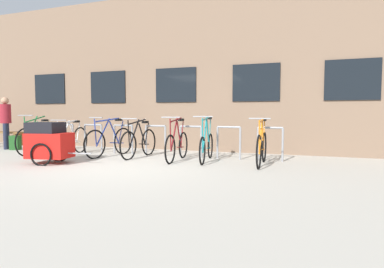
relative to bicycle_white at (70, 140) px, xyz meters
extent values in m
plane|color=#B2ADA0|center=(2.29, -1.20, -0.40)|extent=(42.00, 42.00, 0.00)
cube|color=#7A604C|center=(2.29, 5.49, 1.98)|extent=(28.00, 7.00, 4.75)
cube|color=black|center=(-2.51, 1.98, 1.58)|extent=(1.30, 0.04, 1.03)
cube|color=black|center=(-0.11, 1.98, 1.58)|extent=(1.30, 0.04, 1.03)
cube|color=black|center=(2.29, 1.98, 1.58)|extent=(1.30, 0.04, 1.03)
cube|color=black|center=(4.69, 1.98, 1.58)|extent=(1.30, 0.04, 1.03)
cube|color=black|center=(7.09, 1.98, 1.58)|extent=(1.30, 0.04, 1.03)
cylinder|color=gray|center=(-1.05, 0.70, 0.00)|extent=(0.05, 0.05, 0.79)
cylinder|color=gray|center=(-0.48, 0.70, 0.00)|extent=(0.05, 0.05, 0.79)
cylinder|color=gray|center=(-0.76, 0.70, 0.39)|extent=(0.57, 0.05, 0.05)
cylinder|color=gray|center=(-0.05, 0.70, 0.00)|extent=(0.05, 0.05, 0.79)
cylinder|color=gray|center=(0.52, 0.70, 0.00)|extent=(0.05, 0.05, 0.79)
cylinder|color=gray|center=(0.24, 0.70, 0.39)|extent=(0.57, 0.05, 0.05)
cylinder|color=gray|center=(0.95, 0.70, 0.00)|extent=(0.05, 0.05, 0.79)
cylinder|color=gray|center=(1.52, 0.70, 0.00)|extent=(0.05, 0.05, 0.79)
cylinder|color=gray|center=(1.24, 0.70, 0.39)|extent=(0.57, 0.05, 0.05)
cylinder|color=gray|center=(1.95, 0.70, 0.00)|extent=(0.05, 0.05, 0.79)
cylinder|color=gray|center=(2.52, 0.70, 0.00)|extent=(0.05, 0.05, 0.79)
cylinder|color=gray|center=(2.24, 0.70, 0.39)|extent=(0.57, 0.05, 0.05)
cylinder|color=gray|center=(2.95, 0.70, 0.00)|extent=(0.05, 0.05, 0.79)
cylinder|color=gray|center=(3.52, 0.70, 0.00)|extent=(0.05, 0.05, 0.79)
cylinder|color=gray|center=(3.24, 0.70, 0.39)|extent=(0.57, 0.05, 0.05)
cylinder|color=gray|center=(3.95, 0.70, 0.00)|extent=(0.05, 0.05, 0.79)
cylinder|color=gray|center=(4.52, 0.70, 0.00)|extent=(0.05, 0.05, 0.79)
cylinder|color=gray|center=(4.24, 0.70, 0.39)|extent=(0.57, 0.05, 0.05)
cylinder|color=gray|center=(4.95, 0.70, 0.00)|extent=(0.05, 0.05, 0.79)
cylinder|color=gray|center=(5.52, 0.70, 0.00)|extent=(0.05, 0.05, 0.79)
cylinder|color=gray|center=(5.24, 0.70, 0.39)|extent=(0.57, 0.05, 0.05)
torus|color=black|center=(-0.08, 0.53, -0.04)|extent=(0.15, 0.75, 0.75)
torus|color=black|center=(0.08, -0.53, -0.04)|extent=(0.15, 0.75, 0.75)
cylinder|color=silver|center=(0.04, -0.24, 0.22)|extent=(0.11, 0.51, 0.64)
cylinder|color=silver|center=(-0.03, 0.17, 0.19)|extent=(0.09, 0.39, 0.58)
cylinder|color=silver|center=(0.01, -0.07, 0.50)|extent=(0.16, 0.84, 0.09)
cylinder|color=silver|center=(-0.04, 0.26, -0.07)|extent=(0.11, 0.54, 0.08)
cylinder|color=silver|center=(-0.07, 0.44, 0.21)|extent=(0.05, 0.20, 0.52)
cylinder|color=silver|center=(0.08, -0.51, 0.24)|extent=(0.04, 0.08, 0.57)
cube|color=black|center=(-0.05, 0.35, 0.50)|extent=(0.13, 0.21, 0.06)
cylinder|color=gray|center=(0.07, -0.48, 0.56)|extent=(0.44, 0.09, 0.03)
torus|color=black|center=(1.24, 0.70, -0.05)|extent=(0.15, 0.74, 0.74)
torus|color=black|center=(1.08, -0.36, -0.05)|extent=(0.15, 0.74, 0.74)
cylinder|color=#233893|center=(1.12, -0.07, 0.25)|extent=(0.11, 0.52, 0.71)
cylinder|color=#233893|center=(1.18, 0.35, 0.21)|extent=(0.09, 0.39, 0.64)
cylinder|color=#233893|center=(1.15, 0.10, 0.56)|extent=(0.16, 0.84, 0.11)
cylinder|color=#233893|center=(1.20, 0.43, -0.07)|extent=(0.10, 0.54, 0.08)
cylinder|color=#233893|center=(1.22, 0.61, 0.24)|extent=(0.05, 0.20, 0.57)
cylinder|color=#233893|center=(1.08, -0.34, 0.27)|extent=(0.04, 0.08, 0.64)
cube|color=black|center=(1.21, 0.52, 0.55)|extent=(0.13, 0.21, 0.06)
cylinder|color=gray|center=(1.09, -0.31, 0.62)|extent=(0.44, 0.09, 0.03)
torus|color=black|center=(5.12, 0.55, -0.06)|extent=(0.05, 0.72, 0.72)
torus|color=black|center=(5.13, -0.43, -0.06)|extent=(0.05, 0.72, 0.72)
cylinder|color=orange|center=(5.13, -0.16, 0.24)|extent=(0.04, 0.47, 0.73)
cylinder|color=orange|center=(5.12, 0.22, 0.22)|extent=(0.04, 0.35, 0.68)
cylinder|color=orange|center=(5.13, 0.00, 0.58)|extent=(0.05, 0.76, 0.08)
cylinder|color=orange|center=(5.12, 0.31, -0.08)|extent=(0.03, 0.50, 0.07)
cylinder|color=orange|center=(5.12, 0.46, 0.25)|extent=(0.03, 0.20, 0.62)
cylinder|color=orange|center=(5.13, -0.41, 0.27)|extent=(0.03, 0.08, 0.66)
cube|color=black|center=(5.12, 0.37, 0.59)|extent=(0.10, 0.20, 0.06)
cylinder|color=gray|center=(5.13, -0.38, 0.63)|extent=(0.44, 0.03, 0.03)
torus|color=black|center=(-1.20, 0.52, -0.04)|extent=(0.16, 0.76, 0.76)
torus|color=black|center=(-1.03, -0.52, -0.04)|extent=(0.16, 0.76, 0.76)
cylinder|color=#1E7238|center=(-1.08, -0.23, 0.28)|extent=(0.12, 0.50, 0.75)
cylinder|color=#1E7238|center=(-1.15, 0.17, 0.20)|extent=(0.10, 0.38, 0.60)
cylinder|color=#1E7238|center=(-1.11, -0.06, 0.57)|extent=(0.17, 0.82, 0.19)
cylinder|color=#1E7238|center=(-1.16, 0.26, -0.06)|extent=(0.11, 0.52, 0.08)
cylinder|color=#1E7238|center=(-1.19, 0.43, 0.23)|extent=(0.06, 0.20, 0.54)
cylinder|color=#1E7238|center=(-1.04, -0.49, 0.30)|extent=(0.04, 0.08, 0.68)
cube|color=black|center=(-1.17, 0.34, 0.52)|extent=(0.13, 0.21, 0.06)
cylinder|color=gray|center=(-1.04, -0.47, 0.67)|extent=(0.44, 0.10, 0.03)
torus|color=black|center=(3.75, 0.75, -0.10)|extent=(0.12, 0.64, 0.64)
torus|color=black|center=(3.88, -0.33, -0.10)|extent=(0.12, 0.64, 0.64)
cylinder|color=teal|center=(3.85, -0.04, 0.24)|extent=(0.10, 0.53, 0.79)
cylinder|color=teal|center=(3.79, 0.39, 0.22)|extent=(0.09, 0.40, 0.74)
cylinder|color=teal|center=(3.82, 0.14, 0.61)|extent=(0.14, 0.86, 0.08)
cylinder|color=teal|center=(3.78, 0.48, -0.12)|extent=(0.09, 0.55, 0.07)
cylinder|color=teal|center=(3.76, 0.66, 0.24)|extent=(0.05, 0.20, 0.69)
cylinder|color=teal|center=(3.88, -0.31, 0.27)|extent=(0.04, 0.08, 0.73)
cube|color=black|center=(3.77, 0.57, 0.61)|extent=(0.12, 0.21, 0.06)
cylinder|color=gray|center=(3.88, -0.28, 0.66)|extent=(0.44, 0.08, 0.03)
torus|color=black|center=(2.01, 0.73, -0.06)|extent=(0.07, 0.72, 0.72)
torus|color=black|center=(1.97, -0.26, -0.06)|extent=(0.07, 0.72, 0.72)
cylinder|color=black|center=(1.98, 0.01, 0.23)|extent=(0.06, 0.48, 0.70)
cylinder|color=black|center=(2.00, 0.39, 0.18)|extent=(0.05, 0.35, 0.59)
cylinder|color=black|center=(1.99, 0.17, 0.52)|extent=(0.07, 0.77, 0.14)
cylinder|color=black|center=(2.00, 0.48, -0.08)|extent=(0.05, 0.50, 0.07)
cylinder|color=black|center=(2.01, 0.64, 0.20)|extent=(0.03, 0.20, 0.53)
cylinder|color=black|center=(1.97, -0.23, 0.26)|extent=(0.03, 0.08, 0.63)
cube|color=black|center=(2.00, 0.55, 0.50)|extent=(0.11, 0.20, 0.06)
cylinder|color=gray|center=(1.97, -0.21, 0.60)|extent=(0.44, 0.04, 0.03)
torus|color=black|center=(3.09, 0.54, -0.08)|extent=(0.09, 0.68, 0.68)
torus|color=black|center=(3.16, -0.45, -0.08)|extent=(0.09, 0.68, 0.68)
cylinder|color=maroon|center=(3.14, -0.18, 0.24)|extent=(0.07, 0.48, 0.76)
cylinder|color=maroon|center=(3.12, 0.20, 0.21)|extent=(0.06, 0.35, 0.68)
cylinder|color=maroon|center=(3.13, -0.02, 0.58)|extent=(0.09, 0.76, 0.11)
cylinder|color=maroon|center=(3.11, 0.29, -0.10)|extent=(0.06, 0.50, 0.07)
cylinder|color=maroon|center=(3.10, 0.45, 0.23)|extent=(0.04, 0.20, 0.63)
cylinder|color=maroon|center=(3.16, -0.42, 0.27)|extent=(0.03, 0.08, 0.69)
cube|color=black|center=(3.11, 0.36, 0.57)|extent=(0.11, 0.21, 0.06)
cylinder|color=gray|center=(3.16, -0.40, 0.64)|extent=(0.44, 0.06, 0.03)
cube|color=red|center=(0.60, -1.34, 0.01)|extent=(0.99, 0.74, 0.56)
cube|color=black|center=(0.51, -1.36, 0.41)|extent=(0.76, 0.68, 0.24)
torus|color=black|center=(0.54, -1.02, -0.16)|extent=(0.51, 0.13, 0.51)
torus|color=black|center=(0.65, -1.67, -0.16)|extent=(0.51, 0.13, 0.51)
cylinder|color=gray|center=(1.31, -1.22, -0.16)|extent=(0.55, 0.12, 0.03)
cube|color=brown|center=(-3.99, 1.36, 0.05)|extent=(1.60, 0.40, 0.05)
cube|color=brown|center=(-3.35, 1.36, -0.19)|extent=(0.08, 0.36, 0.42)
cylinder|color=#1E2338|center=(-2.91, 0.53, 0.01)|extent=(0.14, 0.14, 0.81)
cylinder|color=#1E2338|center=(-2.76, 0.36, 0.01)|extent=(0.14, 0.14, 0.81)
cylinder|color=maroon|center=(-2.83, 0.44, 0.71)|extent=(0.32, 0.32, 0.59)
sphere|color=tan|center=(-2.83, 0.44, 1.12)|extent=(0.22, 0.22, 0.22)
cube|color=#1E4C1E|center=(-2.40, 0.38, -0.18)|extent=(0.32, 0.26, 0.44)
camera|label=1|loc=(6.04, -7.02, 0.75)|focal=29.97mm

